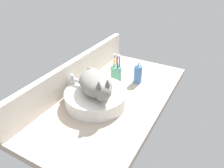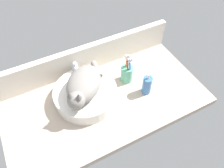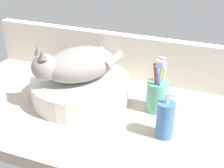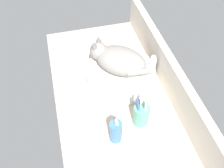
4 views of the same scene
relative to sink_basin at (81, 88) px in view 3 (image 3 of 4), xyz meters
The scene contains 7 objects.
ground_plane 12.15cm from the sink_basin, 31.08° to the right, with size 111.76×57.07×4.00cm, color #B2A08E.
backsplash_panel 23.65cm from the sink_basin, 66.71° to the left, with size 111.76×3.60×17.72cm, color silver.
sink_basin is the anchor object (origin of this frame).
cat 9.68cm from the sink_basin, 126.58° to the right, with size 29.07×30.09×14.00cm.
faucet 15.71cm from the sink_basin, 86.80° to the left, with size 3.60×11.85×13.60cm.
soap_dispenser 34.29cm from the sink_basin, 18.79° to the right, with size 5.22×5.22×14.66cm.
toothbrush_cup 27.04cm from the sink_basin, ahead, with size 7.06×7.06×18.73cm.
Camera 3 is at (35.67, -79.91, 56.98)cm, focal length 50.00 mm.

